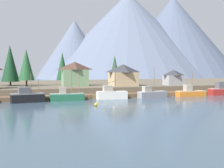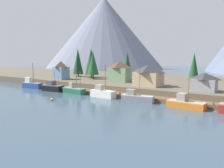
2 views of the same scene
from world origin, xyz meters
The scene contains 20 objects.
ground_plane centered at (0.00, 20.00, -0.50)m, with size 400.00×400.00×1.00m, color #384C5B.
dock centered at (0.00, 1.99, 0.50)m, with size 80.00×4.00×1.60m.
shoreline_bank centered at (0.00, 32.00, 1.25)m, with size 400.00×56.00×2.50m, color brown.
mountain_central_peak centered at (21.05, 154.62, 23.20)m, with size 61.53×61.53×46.39m, color slate.
mountain_east_peak centered at (66.69, 153.67, 35.69)m, with size 143.93×143.93×71.38m, color slate.
mountain_far_ridge centered at (103.63, 143.28, 34.34)m, with size 111.91×111.91×68.67m, color #4C566B.
fishing_boat_black centered at (-21.18, -2.10, 1.30)m, with size 7.61×3.86×6.57m.
fishing_boat_green centered at (-12.01, -1.50, 1.04)m, with size 8.30×2.77×8.38m.
fishing_boat_white centered at (-0.67, -1.56, 1.25)m, with size 7.76×2.88×9.18m.
fishing_boat_grey centered at (10.50, -1.92, 1.07)m, with size 8.44×3.51×8.31m.
fishing_boat_orange centered at (22.62, -1.63, 1.02)m, with size 8.29×3.01×6.92m.
fishing_boat_red centered at (33.50, -1.61, 1.24)m, with size 8.30×2.96×9.66m.
house_tan centered at (7.29, 10.83, 5.83)m, with size 8.11×6.40×6.52m.
house_grey centered at (23.88, 9.43, 4.96)m, with size 5.96×4.37×4.80m.
house_green centered at (-6.54, 15.70, 6.21)m, with size 8.04×4.48×7.27m.
conifer_near_left centered at (-25.15, 22.12, 9.32)m, with size 5.30×5.30×12.37m.
conifer_mid_left centered at (-20.60, 17.92, 8.87)m, with size 4.63×4.63×10.98m.
conifer_mid_right centered at (13.51, 36.31, 8.33)m, with size 3.61×3.61×10.43m.
conifer_back_left centered at (-8.92, 24.85, 8.53)m, with size 4.00×4.00×10.67m.
channel_buoy centered at (-7.98, -13.39, 0.35)m, with size 0.70×0.70×0.70m, color gold.
Camera 1 is at (-23.37, -68.85, 7.62)m, focal length 45.14 mm.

